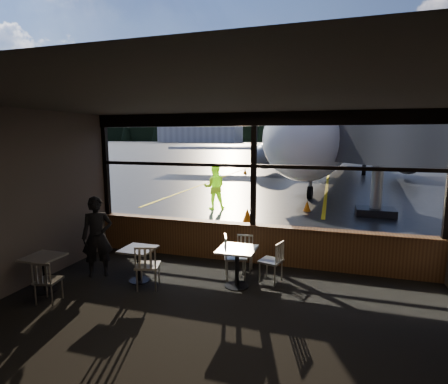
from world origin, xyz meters
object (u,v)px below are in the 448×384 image
at_px(cafe_table_mid, 139,265).
at_px(chair_near_n, 244,254).
at_px(airliner, 337,107).
at_px(cafe_table_near, 237,268).
at_px(cafe_table_left, 44,274).
at_px(chair_near_w, 235,257).
at_px(ground_crew, 214,187).
at_px(chair_left_s, 48,281).
at_px(cone_extra, 247,216).
at_px(jet_bridge, 389,158).
at_px(cone_nose, 307,206).
at_px(chair_near_e, 271,261).
at_px(passenger, 97,237).
at_px(chair_mid_s, 148,266).
at_px(cone_wing, 245,171).

distance_m(cafe_table_mid, chair_near_n, 2.25).
relative_size(airliner, cafe_table_near, 43.22).
bearing_deg(chair_near_n, cafe_table_left, 25.38).
distance_m(chair_near_w, ground_crew, 7.30).
height_order(chair_near_w, chair_near_n, chair_near_w).
height_order(chair_left_s, cone_extra, chair_left_s).
xyz_separation_m(jet_bridge, cone_nose, (-2.76, 0.84, -2.03)).
bearing_deg(cone_nose, cafe_table_left, -115.50).
bearing_deg(cafe_table_left, cone_nose, 64.50).
relative_size(airliner, cone_nose, 80.55).
distance_m(cafe_table_mid, chair_near_e, 2.71).
bearing_deg(passenger, cone_nose, 32.68).
bearing_deg(chair_mid_s, cone_wing, 81.89).
relative_size(airliner, cone_wing, 76.17).
distance_m(chair_near_e, cone_nose, 7.35).
height_order(ground_crew, cone_extra, ground_crew).
height_order(chair_left_s, cone_wing, chair_left_s).
height_order(cafe_table_mid, cone_nose, cafe_table_mid).
relative_size(chair_mid_s, passenger, 0.53).
bearing_deg(cone_wing, cafe_table_left, -86.25).
distance_m(chair_near_e, ground_crew, 7.55).
xyz_separation_m(chair_near_w, cone_nose, (0.97, 7.41, -0.26)).
distance_m(ground_crew, cone_wing, 14.15).
xyz_separation_m(cafe_table_mid, chair_left_s, (-1.07, -1.30, 0.05)).
xyz_separation_m(cafe_table_near, chair_near_w, (-0.13, 0.37, 0.08)).
relative_size(cafe_table_near, cone_nose, 1.86).
distance_m(cone_wing, cone_extra, 16.57).
relative_size(cafe_table_left, chair_near_e, 0.81).
distance_m(chair_near_e, passenger, 3.69).
distance_m(cafe_table_left, chair_left_s, 0.55).
distance_m(chair_near_w, chair_mid_s, 1.79).
distance_m(chair_near_n, chair_mid_s, 2.11).
bearing_deg(cone_nose, chair_near_n, -97.27).
bearing_deg(chair_mid_s, airliner, 64.41).
distance_m(chair_left_s, cone_wing, 22.81).
height_order(cafe_table_near, ground_crew, ground_crew).
bearing_deg(cafe_table_left, jet_bridge, 49.26).
bearing_deg(cafe_table_near, airliner, 85.14).
distance_m(airliner, chair_mid_s, 23.64).
xyz_separation_m(chair_near_e, cone_nose, (0.24, 7.34, -0.23)).
distance_m(chair_near_e, chair_left_s, 4.21).
height_order(chair_near_e, chair_near_w, chair_near_w).
distance_m(cafe_table_near, chair_near_w, 0.40).
relative_size(airliner, chair_near_e, 39.16).
relative_size(cafe_table_near, ground_crew, 0.44).
bearing_deg(chair_near_n, chair_mid_s, 34.96).
distance_m(chair_mid_s, chair_left_s, 1.76).
relative_size(chair_left_s, cone_extra, 1.48).
bearing_deg(jet_bridge, cone_nose, 163.12).
relative_size(chair_near_w, cone_nose, 2.23).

